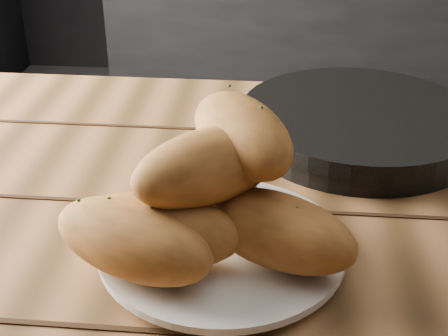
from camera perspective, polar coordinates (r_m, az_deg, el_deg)
counter at (r=2.89m, az=19.53°, el=13.99°), size 2.80×0.60×0.90m
plate at (r=0.63m, az=-0.17°, el=-7.31°), size 0.25×0.25×0.02m
bread_rolls at (r=0.59m, az=-1.65°, el=-2.69°), size 0.30×0.26×0.14m
skillet at (r=0.87m, az=12.34°, el=4.00°), size 0.45×0.32×0.05m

